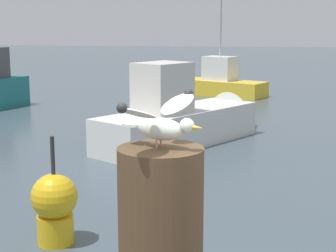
# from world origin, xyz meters

# --- Properties ---
(mooring_post) EXTENTS (0.39, 0.39, 0.95)m
(mooring_post) POSITION_xyz_m (-0.93, -0.26, 1.62)
(mooring_post) COLOR #4C3823
(mooring_post) RESTS_ON harbor_quay
(seagull) EXTENTS (0.38, 0.55, 0.23)m
(seagull) POSITION_xyz_m (-0.92, -0.26, 2.21)
(seagull) COLOR tan
(seagull) RESTS_ON mooring_post
(boat_yellow) EXTENTS (5.48, 3.59, 5.03)m
(boat_yellow) POSITION_xyz_m (-2.34, 18.01, 0.41)
(boat_yellow) COLOR yellow
(boat_yellow) RESTS_ON ground_plane
(boat_white) EXTENTS (3.83, 4.88, 1.97)m
(boat_white) POSITION_xyz_m (-1.62, 9.39, 0.53)
(boat_white) COLOR silver
(boat_white) RESTS_ON ground_plane
(channel_buoy) EXTENTS (0.56, 0.56, 1.33)m
(channel_buoy) POSITION_xyz_m (-2.75, 3.41, 0.48)
(channel_buoy) COLOR yellow
(channel_buoy) RESTS_ON ground_plane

